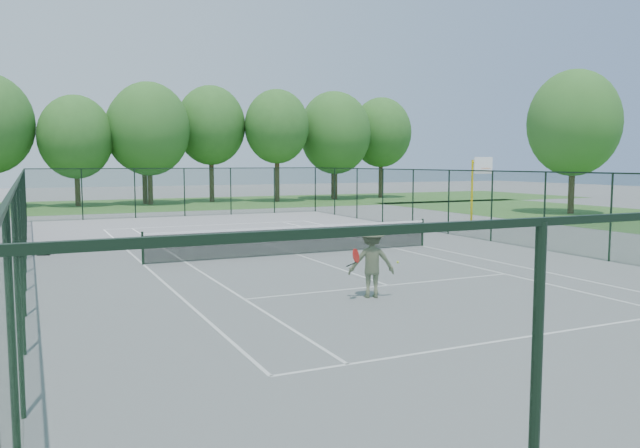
% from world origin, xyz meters
% --- Properties ---
extents(ground, '(140.00, 140.00, 0.00)m').
position_xyz_m(ground, '(0.00, 0.00, 0.00)').
color(ground, gray).
rests_on(ground, ground).
extents(grass_far, '(80.00, 16.00, 0.01)m').
position_xyz_m(grass_far, '(0.00, 30.00, 0.01)').
color(grass_far, '#427830').
rests_on(grass_far, ground).
extents(court_lines, '(11.05, 23.85, 0.01)m').
position_xyz_m(court_lines, '(0.00, 0.00, 0.00)').
color(court_lines, white).
rests_on(court_lines, ground).
extents(tennis_net, '(11.08, 0.08, 1.10)m').
position_xyz_m(tennis_net, '(0.00, 0.00, 0.58)').
color(tennis_net, black).
rests_on(tennis_net, ground).
extents(fence_enclosure, '(18.05, 36.05, 3.02)m').
position_xyz_m(fence_enclosure, '(0.00, 0.00, 1.56)').
color(fence_enclosure, '#17371E').
rests_on(fence_enclosure, ground).
extents(tree_line_far, '(39.40, 6.40, 9.70)m').
position_xyz_m(tree_line_far, '(0.00, 30.00, 5.99)').
color(tree_line_far, '#44321F').
rests_on(tree_line_far, ground).
extents(basketball_goal, '(1.20, 1.43, 3.65)m').
position_xyz_m(basketball_goal, '(13.35, 6.24, 2.57)').
color(basketball_goal, yellow).
rests_on(basketball_goal, ground).
extents(tree_side, '(5.91, 5.91, 9.36)m').
position_xyz_m(tree_side, '(23.49, 9.22, 5.90)').
color(tree_side, '#44321F').
rests_on(tree_side, ground).
extents(sports_bag_a, '(0.48, 0.35, 0.34)m').
position_xyz_m(sports_bag_a, '(-8.41, 3.71, 0.17)').
color(sports_bag_a, black).
rests_on(sports_bag_a, ground).
extents(sports_bag_b, '(0.44, 0.32, 0.31)m').
position_xyz_m(sports_bag_b, '(-7.76, 4.41, 0.15)').
color(sports_bag_b, black).
rests_on(sports_bag_b, ground).
extents(tennis_player, '(1.93, 1.02, 1.79)m').
position_xyz_m(tennis_player, '(-1.15, -7.49, 0.90)').
color(tennis_player, '#54573F').
rests_on(tennis_player, ground).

